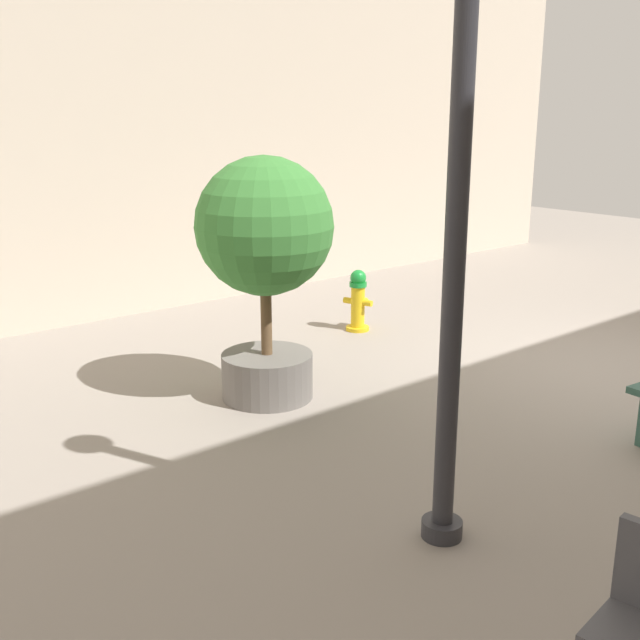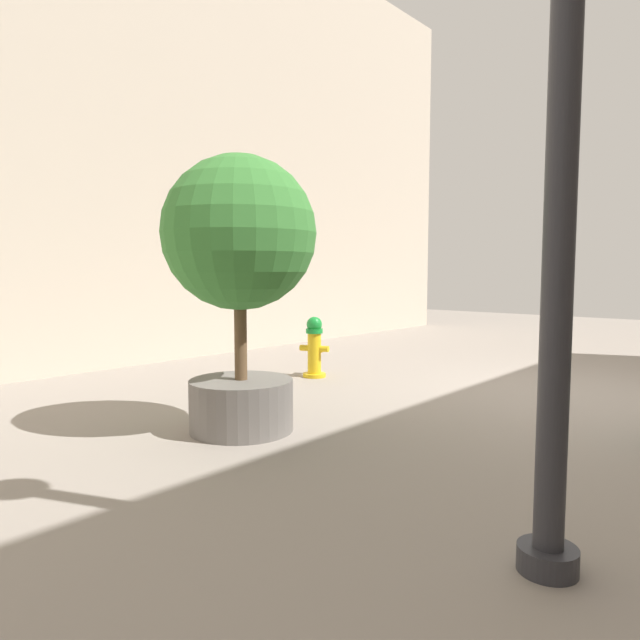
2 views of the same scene
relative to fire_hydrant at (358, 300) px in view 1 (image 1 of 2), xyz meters
name	(u,v)px [view 1 (image 1 of 2)]	position (x,y,z in m)	size (l,w,h in m)	color
ground_plane	(618,372)	(-3.08, -1.09, -0.40)	(23.40, 23.40, 0.00)	gray
building_facade_right	(124,38)	(2.95, 1.61, 3.33)	(0.70, 18.00, 7.45)	beige
fire_hydrant	(358,300)	(0.00, 0.00, 0.00)	(0.40, 0.38, 0.81)	gold
planter_tree	(265,248)	(-1.20, 2.33, 1.12)	(1.33, 1.33, 2.40)	slate
street_lamp	(458,179)	(-4.08, 2.96, 2.01)	(0.36, 0.36, 3.88)	#2D2D33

